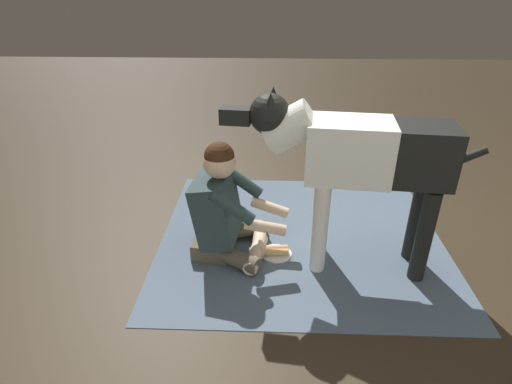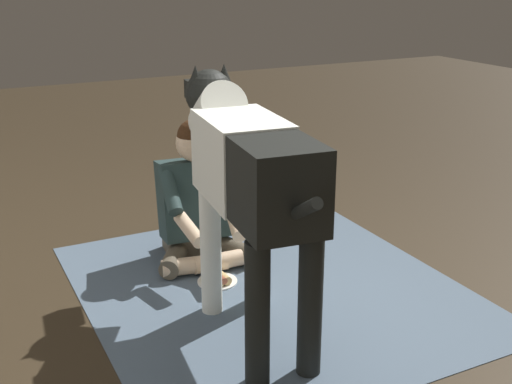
{
  "view_description": "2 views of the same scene",
  "coord_description": "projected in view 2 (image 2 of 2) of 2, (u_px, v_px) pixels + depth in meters",
  "views": [
    {
      "loc": [
        0.46,
        2.68,
        1.73
      ],
      "look_at": [
        0.53,
        0.55,
        0.59
      ],
      "focal_mm": 28.86,
      "sensor_mm": 36.0,
      "label": 1
    },
    {
      "loc": [
        -2.47,
        1.59,
        1.59
      ],
      "look_at": [
        0.18,
        0.25,
        0.56
      ],
      "focal_mm": 45.8,
      "sensor_mm": 36.0,
      "label": 2
    }
  ],
  "objects": [
    {
      "name": "large_dog",
      "position": [
        246.0,
        171.0,
        2.81
      ],
      "size": [
        1.53,
        0.4,
        1.14
      ],
      "color": "white",
      "rests_on": "ground"
    },
    {
      "name": "area_rug",
      "position": [
        270.0,
        288.0,
        3.4
      ],
      "size": [
        2.03,
        1.84,
        0.01
      ],
      "primitive_type": "cube",
      "color": "slate",
      "rests_on": "ground"
    },
    {
      "name": "person_sitting_on_floor",
      "position": [
        198.0,
        203.0,
        3.67
      ],
      "size": [
        0.67,
        0.57,
        0.81
      ],
      "color": "brown",
      "rests_on": "ground"
    },
    {
      "name": "hot_dog_on_plate",
      "position": [
        217.0,
        278.0,
        3.46
      ],
      "size": [
        0.21,
        0.21,
        0.06
      ],
      "color": "white",
      "rests_on": "ground"
    },
    {
      "name": "ground_plane",
      "position": [
        316.0,
        300.0,
        3.29
      ],
      "size": [
        14.01,
        14.01,
        0.0
      ],
      "primitive_type": "plane",
      "color": "#33281A"
    }
  ]
}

